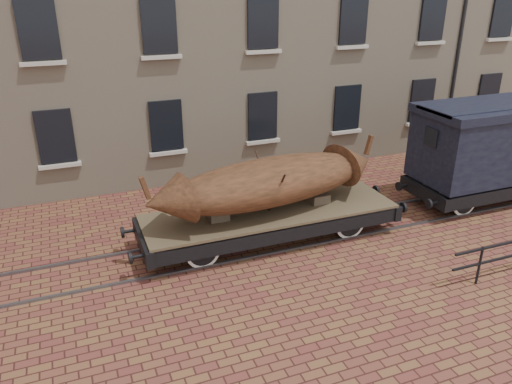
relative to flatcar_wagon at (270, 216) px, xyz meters
name	(u,v)px	position (x,y,z in m)	size (l,w,h in m)	color
ground	(295,235)	(0.77, 0.00, -0.74)	(90.00, 90.00, 0.00)	brown
rail_track	(295,234)	(0.77, 0.00, -0.71)	(30.00, 1.52, 0.06)	#59595E
flatcar_wagon	(270,216)	(0.00, 0.00, 0.00)	(7.86, 2.13, 1.19)	#4C4233
iron_boat	(269,182)	(-0.03, 0.00, 1.03)	(6.91, 2.67, 1.65)	brown
goods_van	(499,140)	(7.89, 0.00, 1.30)	(6.29, 2.29, 3.26)	black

